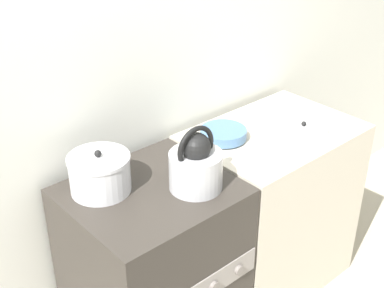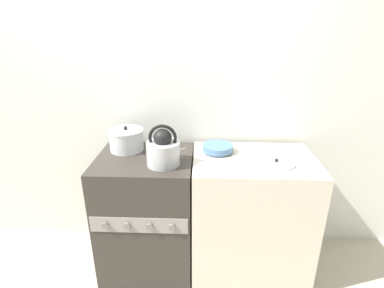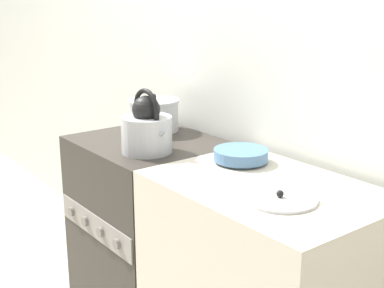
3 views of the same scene
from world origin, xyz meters
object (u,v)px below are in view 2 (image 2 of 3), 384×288
(stove, at_px, (148,213))
(kettle, at_px, (163,150))
(enamel_bowl, at_px, (218,148))
(cooking_pot, at_px, (126,140))
(loose_pot_lid, at_px, (276,163))

(stove, xyz_separation_m, kettle, (0.15, -0.10, 0.54))
(enamel_bowl, bearing_deg, cooking_pot, 177.76)
(stove, relative_size, enamel_bowl, 4.18)
(cooking_pot, bearing_deg, enamel_bowl, -2.24)
(enamel_bowl, bearing_deg, stove, -168.46)
(stove, height_order, loose_pot_lid, loose_pot_lid)
(loose_pot_lid, bearing_deg, enamel_bowl, 155.23)
(loose_pot_lid, bearing_deg, stove, 175.49)
(stove, distance_m, loose_pot_lid, 0.98)
(cooking_pot, bearing_deg, loose_pot_lid, -10.92)
(stove, bearing_deg, kettle, -34.70)
(kettle, distance_m, loose_pot_lid, 0.73)
(stove, distance_m, kettle, 0.57)
(kettle, xyz_separation_m, loose_pot_lid, (0.72, 0.03, -0.09))
(kettle, bearing_deg, cooking_pot, 141.99)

